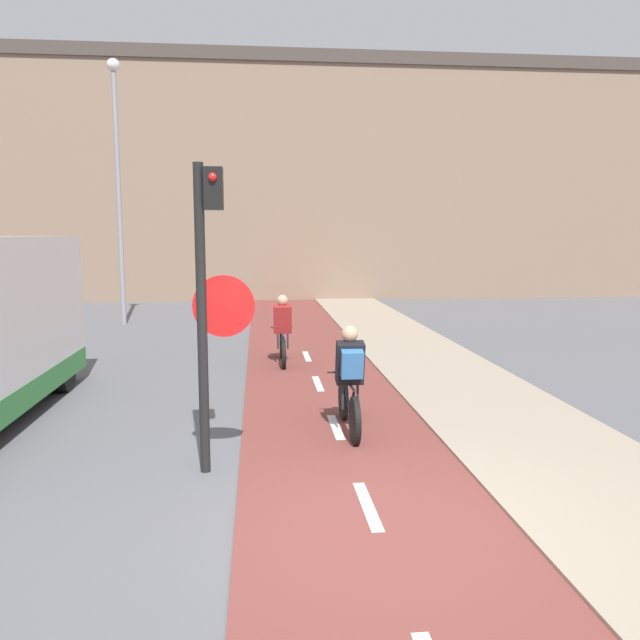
# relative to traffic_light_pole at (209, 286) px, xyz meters

# --- Properties ---
(ground_plane) EXTENTS (120.00, 120.00, 0.00)m
(ground_plane) POSITION_rel_traffic_light_pole_xyz_m (1.55, -1.60, -2.07)
(ground_plane) COLOR #5B5B60
(bike_lane) EXTENTS (2.53, 60.00, 0.02)m
(bike_lane) POSITION_rel_traffic_light_pole_xyz_m (1.55, -1.60, -2.06)
(bike_lane) COLOR brown
(bike_lane) RESTS_ON ground_plane
(sidewalk_strip) EXTENTS (2.40, 60.00, 0.05)m
(sidewalk_strip) POSITION_rel_traffic_light_pole_xyz_m (4.01, -1.60, -2.05)
(sidewalk_strip) COLOR gray
(sidewalk_strip) RESTS_ON ground_plane
(building_row_background) EXTENTS (60.00, 5.20, 9.71)m
(building_row_background) POSITION_rel_traffic_light_pole_xyz_m (1.55, 20.75, 2.79)
(building_row_background) COLOR #89705B
(building_row_background) RESTS_ON ground_plane
(traffic_light_pole) EXTENTS (0.67, 0.26, 3.36)m
(traffic_light_pole) POSITION_rel_traffic_light_pole_xyz_m (0.00, 0.00, 0.00)
(traffic_light_pole) COLOR black
(traffic_light_pole) RESTS_ON ground_plane
(street_lamp_far) EXTENTS (0.36, 0.36, 7.48)m
(street_lamp_far) POSITION_rel_traffic_light_pole_xyz_m (-3.41, 11.87, 2.45)
(street_lamp_far) COLOR gray
(street_lamp_far) RESTS_ON ground_plane
(cyclist_near) EXTENTS (0.46, 1.68, 1.44)m
(cyclist_near) POSITION_rel_traffic_light_pole_xyz_m (1.71, 1.21, -1.37)
(cyclist_near) COLOR black
(cyclist_near) RESTS_ON ground_plane
(cyclist_far) EXTENTS (0.46, 1.65, 1.42)m
(cyclist_far) POSITION_rel_traffic_light_pole_xyz_m (1.01, 5.76, -1.42)
(cyclist_far) COLOR black
(cyclist_far) RESTS_ON ground_plane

